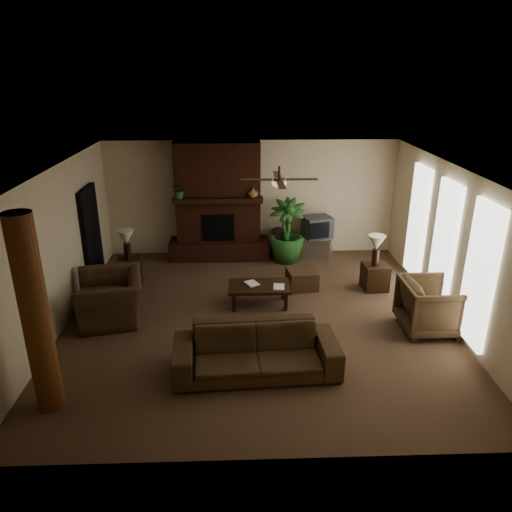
{
  "coord_description": "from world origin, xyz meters",
  "views": [
    {
      "loc": [
        -0.31,
        -8.02,
        4.41
      ],
      "look_at": [
        0.0,
        0.4,
        1.1
      ],
      "focal_mm": 33.98,
      "sensor_mm": 36.0,
      "label": 1
    }
  ],
  "objects_px": {
    "floor_vase": "(278,240)",
    "lamp_right": "(377,245)",
    "side_table_right": "(375,277)",
    "armchair_left": "(110,290)",
    "coffee_table": "(259,288)",
    "side_table_left": "(130,270)",
    "tv_stand": "(314,246)",
    "log_column": "(36,317)",
    "lamp_left": "(126,239)",
    "armchair_right": "(432,304)",
    "ottoman": "(302,279)",
    "sofa": "(256,344)",
    "floor_plant": "(286,244)"
  },
  "relations": [
    {
      "from": "log_column",
      "to": "coffee_table",
      "type": "xyz_separation_m",
      "value": [
        3.02,
        2.95,
        -1.03
      ]
    },
    {
      "from": "log_column",
      "to": "lamp_left",
      "type": "height_order",
      "value": "log_column"
    },
    {
      "from": "tv_stand",
      "to": "lamp_right",
      "type": "height_order",
      "value": "lamp_right"
    },
    {
      "from": "side_table_left",
      "to": "side_table_right",
      "type": "bearing_deg",
      "value": -5.87
    },
    {
      "from": "coffee_table",
      "to": "tv_stand",
      "type": "relative_size",
      "value": 1.41
    },
    {
      "from": "side_table_left",
      "to": "lamp_right",
      "type": "height_order",
      "value": "lamp_right"
    },
    {
      "from": "floor_vase",
      "to": "lamp_right",
      "type": "height_order",
      "value": "lamp_right"
    },
    {
      "from": "armchair_right",
      "to": "coffee_table",
      "type": "height_order",
      "value": "armchair_right"
    },
    {
      "from": "coffee_table",
      "to": "side_table_left",
      "type": "distance_m",
      "value": 3.01
    },
    {
      "from": "coffee_table",
      "to": "side_table_left",
      "type": "xyz_separation_m",
      "value": [
        -2.76,
        1.2,
        -0.1
      ]
    },
    {
      "from": "sofa",
      "to": "ottoman",
      "type": "height_order",
      "value": "sofa"
    },
    {
      "from": "coffee_table",
      "to": "side_table_left",
      "type": "bearing_deg",
      "value": 156.45
    },
    {
      "from": "log_column",
      "to": "floor_plant",
      "type": "xyz_separation_m",
      "value": [
        3.77,
        5.27,
        -0.98
      ]
    },
    {
      "from": "lamp_left",
      "to": "sofa",
      "type": "bearing_deg",
      "value": -52.35
    },
    {
      "from": "armchair_right",
      "to": "tv_stand",
      "type": "xyz_separation_m",
      "value": [
        -1.52,
        3.69,
        -0.27
      ]
    },
    {
      "from": "sofa",
      "to": "lamp_right",
      "type": "bearing_deg",
      "value": 44.77
    },
    {
      "from": "tv_stand",
      "to": "lamp_right",
      "type": "relative_size",
      "value": 1.31
    },
    {
      "from": "floor_vase",
      "to": "side_table_right",
      "type": "xyz_separation_m",
      "value": [
        1.9,
        -1.93,
        -0.16
      ]
    },
    {
      "from": "coffee_table",
      "to": "side_table_right",
      "type": "xyz_separation_m",
      "value": [
        2.47,
        0.66,
        -0.1
      ]
    },
    {
      "from": "coffee_table",
      "to": "floor_plant",
      "type": "distance_m",
      "value": 2.44
    },
    {
      "from": "floor_plant",
      "to": "floor_vase",
      "type": "bearing_deg",
      "value": 121.83
    },
    {
      "from": "armchair_left",
      "to": "side_table_right",
      "type": "distance_m",
      "value": 5.35
    },
    {
      "from": "ottoman",
      "to": "floor_vase",
      "type": "bearing_deg",
      "value": 101.45
    },
    {
      "from": "coffee_table",
      "to": "floor_plant",
      "type": "bearing_deg",
      "value": 72.13
    },
    {
      "from": "armchair_left",
      "to": "lamp_left",
      "type": "relative_size",
      "value": 2.03
    },
    {
      "from": "log_column",
      "to": "coffee_table",
      "type": "distance_m",
      "value": 4.34
    },
    {
      "from": "side_table_right",
      "to": "tv_stand",
      "type": "bearing_deg",
      "value": 117.3
    },
    {
      "from": "tv_stand",
      "to": "floor_plant",
      "type": "bearing_deg",
      "value": -140.76
    },
    {
      "from": "side_table_left",
      "to": "floor_vase",
      "type": "bearing_deg",
      "value": 22.71
    },
    {
      "from": "coffee_table",
      "to": "side_table_left",
      "type": "relative_size",
      "value": 2.18
    },
    {
      "from": "armchair_left",
      "to": "ottoman",
      "type": "distance_m",
      "value": 3.92
    },
    {
      "from": "floor_vase",
      "to": "floor_plant",
      "type": "distance_m",
      "value": 0.33
    },
    {
      "from": "armchair_right",
      "to": "ottoman",
      "type": "distance_m",
      "value": 2.79
    },
    {
      "from": "tv_stand",
      "to": "side_table_left",
      "type": "bearing_deg",
      "value": -143.55
    },
    {
      "from": "log_column",
      "to": "sofa",
      "type": "xyz_separation_m",
      "value": [
        2.88,
        0.72,
        -0.91
      ]
    },
    {
      "from": "armchair_right",
      "to": "sofa",
      "type": "bearing_deg",
      "value": 109.84
    },
    {
      "from": "floor_vase",
      "to": "lamp_left",
      "type": "bearing_deg",
      "value": -156.87
    },
    {
      "from": "armchair_left",
      "to": "side_table_right",
      "type": "xyz_separation_m",
      "value": [
        5.23,
        1.11,
        -0.3
      ]
    },
    {
      "from": "sofa",
      "to": "side_table_right",
      "type": "xyz_separation_m",
      "value": [
        2.61,
        2.9,
        -0.22
      ]
    },
    {
      "from": "armchair_right",
      "to": "lamp_right",
      "type": "bearing_deg",
      "value": 17.65
    },
    {
      "from": "tv_stand",
      "to": "side_table_right",
      "type": "distance_m",
      "value": 2.18
    },
    {
      "from": "log_column",
      "to": "lamp_right",
      "type": "height_order",
      "value": "log_column"
    },
    {
      "from": "armchair_right",
      "to": "side_table_right",
      "type": "bearing_deg",
      "value": 16.31
    },
    {
      "from": "armchair_right",
      "to": "side_table_right",
      "type": "relative_size",
      "value": 1.88
    },
    {
      "from": "ottoman",
      "to": "tv_stand",
      "type": "bearing_deg",
      "value": 73.73
    },
    {
      "from": "armchair_left",
      "to": "floor_vase",
      "type": "distance_m",
      "value": 4.51
    },
    {
      "from": "armchair_right",
      "to": "ottoman",
      "type": "xyz_separation_m",
      "value": [
        -2.05,
        1.87,
        -0.32
      ]
    },
    {
      "from": "coffee_table",
      "to": "armchair_right",
      "type": "bearing_deg",
      "value": -19.97
    },
    {
      "from": "tv_stand",
      "to": "floor_vase",
      "type": "relative_size",
      "value": 1.1
    },
    {
      "from": "armchair_left",
      "to": "lamp_left",
      "type": "height_order",
      "value": "lamp_left"
    }
  ]
}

